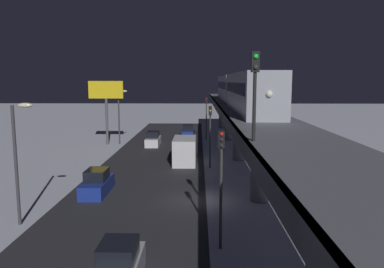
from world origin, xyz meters
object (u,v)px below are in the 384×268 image
Objects in this scene: delivery_van at (185,150)px; traffic_light_far at (206,112)px; subway_train at (239,89)px; sedan_blue_2 at (97,184)px; rail_signal at (255,81)px; sedan_silver at (119,267)px; sedan_white at (153,140)px; commercial_billboard at (106,96)px; sedan_blue at (188,132)px; traffic_light_near at (221,173)px; traffic_light_mid at (210,128)px.

delivery_van is 1.16× the size of traffic_light_far.
traffic_light_far is (3.39, -13.95, -3.82)m from subway_train.
traffic_light_far is at bearing -108.47° from sedan_blue_2.
rail_signal reaches higher than sedan_silver.
commercial_billboard reaches higher than sedan_white.
subway_train is 29.43m from sedan_silver.
traffic_light_near is (-2.90, 40.05, 3.41)m from sedan_blue.
rail_signal is at bearing 13.10° from sedan_silver.
traffic_light_near is 1.00× the size of traffic_light_mid.
subway_train reaches higher than commercial_billboard.
sedan_white is 15.79m from traffic_light_mid.
subway_train is at bearing -94.58° from rail_signal.
sedan_white is 0.72× the size of traffic_light_mid.
traffic_light_mid is (-2.90, 21.23, 3.41)m from sedan_blue.
traffic_light_mid is at bearing -135.90° from sedan_blue_2.
delivery_van is at bearing 85.53° from sedan_silver.
sedan_silver is 0.64× the size of traffic_light_near.
sedan_blue is at bearing -68.96° from subway_train.
sedan_white is at bearing -38.30° from subway_train.
traffic_light_far is at bearing 83.51° from sedan_silver.
traffic_light_near is at bearing 133.47° from sedan_blue_2.
sedan_blue and sedan_white have the same top height.
commercial_billboard is (11.14, 7.22, 6.04)m from sedan_blue.
rail_signal reaches higher than traffic_light_far.
sedan_white is 0.52× the size of commercial_billboard.
traffic_light_near is at bearing -59.98° from rail_signal.
sedan_blue is at bearing -89.37° from delivery_van.
traffic_light_mid is at bearing 131.12° from delivery_van.
subway_train is 20.15m from sedan_blue_2.
commercial_billboard is (9.34, -36.50, 6.03)m from sedan_silver.
sedan_white is 11.45m from delivery_van.
sedan_blue is 0.46× the size of commercial_billboard.
traffic_light_near is at bearing 37.98° from sedan_silver.
subway_train is 24.24m from traffic_light_near.
sedan_blue_2 is (12.69, 13.88, -7.22)m from subway_train.
traffic_light_mid is at bearing 78.20° from sedan_silver.
traffic_light_far is (-4.70, -41.32, 3.40)m from sedan_silver.
subway_train is 8.02× the size of sedan_white.
sedan_blue is 9.02m from sedan_white.
commercial_billboard is at bearing -44.93° from traffic_light_mid.
sedan_blue_2 is 13.80m from delivery_van.
sedan_white is at bearing 175.36° from commercial_billboard.
traffic_light_mid is at bearing 90.00° from traffic_light_far.
sedan_white is 9.82m from traffic_light_far.
sedan_blue_2 is 0.72× the size of traffic_light_far.
sedan_silver is at bearing 13.10° from rail_signal.
delivery_van is at bearing 136.10° from commercial_billboard.
sedan_blue_2 is 24.26m from commercial_billboard.
subway_train reaches higher than sedan_blue.
delivery_van is (6.09, 1.78, -6.67)m from subway_train.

